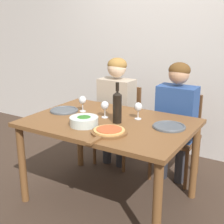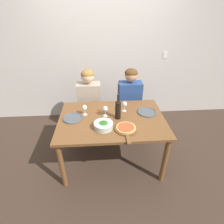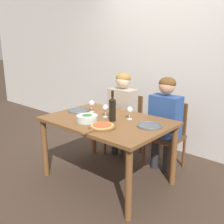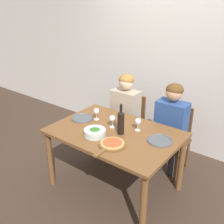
{
  "view_description": "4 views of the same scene",
  "coord_description": "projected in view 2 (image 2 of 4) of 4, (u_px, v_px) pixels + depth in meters",
  "views": [
    {
      "loc": [
        1.34,
        -2.17,
        1.62
      ],
      "look_at": [
        0.02,
        0.01,
        0.84
      ],
      "focal_mm": 50.0,
      "sensor_mm": 36.0,
      "label": 1
    },
    {
      "loc": [
        -0.13,
        -1.94,
        2.06
      ],
      "look_at": [
        0.0,
        0.01,
        0.85
      ],
      "focal_mm": 28.0,
      "sensor_mm": 36.0,
      "label": 2
    },
    {
      "loc": [
        1.93,
        -2.13,
        1.65
      ],
      "look_at": [
        -0.03,
        0.11,
        0.82
      ],
      "focal_mm": 42.0,
      "sensor_mm": 36.0,
      "label": 3
    },
    {
      "loc": [
        1.54,
        -2.08,
        2.14
      ],
      "look_at": [
        -0.11,
        0.1,
        0.94
      ],
      "focal_mm": 42.0,
      "sensor_mm": 36.0,
      "label": 4
    }
  ],
  "objects": [
    {
      "name": "chair_left",
      "position": [
        90.0,
        108.0,
        3.15
      ],
      "size": [
        0.42,
        0.42,
        0.87
      ],
      "color": "brown",
      "rests_on": "ground"
    },
    {
      "name": "wine_glass_left",
      "position": [
        85.0,
        108.0,
        2.36
      ],
      "size": [
        0.07,
        0.07,
        0.15
      ],
      "color": "silver",
      "rests_on": "dining_table"
    },
    {
      "name": "person_man",
      "position": [
        130.0,
        97.0,
        2.96
      ],
      "size": [
        0.47,
        0.51,
        1.21
      ],
      "color": "#28282D",
      "rests_on": "ground"
    },
    {
      "name": "wine_bottle",
      "position": [
        118.0,
        109.0,
        2.27
      ],
      "size": [
        0.08,
        0.08,
        0.35
      ],
      "color": "black",
      "rests_on": "dining_table"
    },
    {
      "name": "ground_plane",
      "position": [
        112.0,
        159.0,
        2.74
      ],
      "size": [
        40.0,
        40.0,
        0.0
      ],
      "primitive_type": "plane",
      "color": "#3D2D23"
    },
    {
      "name": "person_woman",
      "position": [
        89.0,
        98.0,
        2.92
      ],
      "size": [
        0.47,
        0.51,
        1.21
      ],
      "color": "#28282D",
      "rests_on": "ground"
    },
    {
      "name": "dining_table",
      "position": [
        112.0,
        124.0,
        2.39
      ],
      "size": [
        1.42,
        0.97,
        0.76
      ],
      "color": "brown",
      "rests_on": "ground"
    },
    {
      "name": "broccoli_bowl",
      "position": [
        103.0,
        125.0,
        2.14
      ],
      "size": [
        0.24,
        0.24,
        0.08
      ],
      "color": "silver",
      "rests_on": "dining_table"
    },
    {
      "name": "dinner_plate_left",
      "position": [
        73.0,
        118.0,
        2.33
      ],
      "size": [
        0.27,
        0.27,
        0.02
      ],
      "color": "#4C5156",
      "rests_on": "dining_table"
    },
    {
      "name": "dinner_plate_right",
      "position": [
        147.0,
        112.0,
        2.46
      ],
      "size": [
        0.27,
        0.27,
        0.02
      ],
      "color": "#4C5156",
      "rests_on": "dining_table"
    },
    {
      "name": "back_wall",
      "position": [
        107.0,
        50.0,
        3.2
      ],
      "size": [
        10.0,
        0.06,
        2.7
      ],
      "color": "silver",
      "rests_on": "ground"
    },
    {
      "name": "pizza_on_board",
      "position": [
        126.0,
        129.0,
        2.12
      ],
      "size": [
        0.28,
        0.42,
        0.04
      ],
      "color": "brown",
      "rests_on": "dining_table"
    },
    {
      "name": "chair_right",
      "position": [
        128.0,
        107.0,
        3.19
      ],
      "size": [
        0.42,
        0.42,
        0.87
      ],
      "color": "brown",
      "rests_on": "ground"
    },
    {
      "name": "wine_glass_right",
      "position": [
        124.0,
        105.0,
        2.45
      ],
      "size": [
        0.07,
        0.07,
        0.15
      ],
      "color": "silver",
      "rests_on": "dining_table"
    },
    {
      "name": "wine_glass_centre",
      "position": [
        105.0,
        109.0,
        2.34
      ],
      "size": [
        0.07,
        0.07,
        0.15
      ],
      "color": "silver",
      "rests_on": "dining_table"
    }
  ]
}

